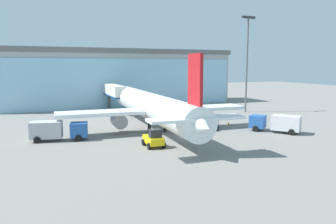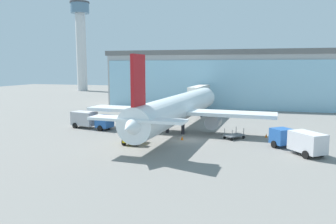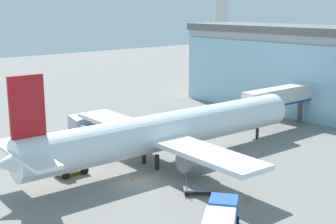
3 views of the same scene
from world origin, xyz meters
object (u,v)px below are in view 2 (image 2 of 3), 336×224
catering_truck (91,120)px  airplane (179,108)px  jet_bridge (200,92)px  safety_cone_wingtip (266,135)px  fuel_truck (298,140)px  safety_cone_nose (182,138)px  control_tower (81,38)px  baggage_cart (234,135)px  pushback_tug (133,136)px

catering_truck → airplane: bearing=20.0°
jet_bridge → safety_cone_wingtip: 27.64m
fuel_truck → safety_cone_nose: (-14.60, 2.75, -1.19)m
control_tower → safety_cone_wingtip: bearing=-45.4°
airplane → control_tower: bearing=42.1°
control_tower → catering_truck: control_tower is taller
fuel_truck → safety_cone_nose: size_ratio=12.96×
safety_cone_nose → safety_cone_wingtip: (11.11, 4.93, 0.00)m
jet_bridge → safety_cone_nose: jet_bridge is taller
catering_truck → baggage_cart: size_ratio=2.39×
fuel_truck → catering_truck: bearing=39.9°
pushback_tug → safety_cone_wingtip: 18.91m
airplane → pushback_tug: (-3.57, -10.20, -2.62)m
control_tower → fuel_truck: 115.00m
control_tower → baggage_cart: (69.56, -77.19, -21.36)m
catering_truck → pushback_tug: bearing=-25.2°
airplane → safety_cone_nose: 7.29m
control_tower → fuel_truck: control_tower is taller
pushback_tug → safety_cone_wingtip: (16.64, 8.95, -0.70)m
jet_bridge → fuel_truck: jet_bridge is taller
baggage_cart → pushback_tug: bearing=-22.1°
baggage_cart → pushback_tug: size_ratio=0.99×
catering_truck → safety_cone_wingtip: (27.44, 0.84, -1.19)m
airplane → fuel_truck: bearing=-115.8°
jet_bridge → airplane: 22.21m
airplane → baggage_cart: bearing=-109.4°
pushback_tug → safety_cone_wingtip: size_ratio=5.83×
safety_cone_nose → airplane: bearing=107.6°
catering_truck → baggage_cart: 23.18m
control_tower → safety_cone_nose: size_ratio=66.03×
fuel_truck → safety_cone_wingtip: fuel_truck is taller
control_tower → catering_truck: 91.16m
baggage_cart → safety_cone_wingtip: size_ratio=5.78×
control_tower → pushback_tug: 103.65m
catering_truck → control_tower: bearing=133.2°
airplane → catering_truck: airplane is taller
pushback_tug → fuel_truck: bearing=-86.1°
catering_truck → baggage_cart: catering_truck is taller
catering_truck → jet_bridge: bearing=72.9°
jet_bridge → safety_cone_wingtip: (14.08, -23.42, -4.20)m
pushback_tug → control_tower: bearing=34.6°
airplane → safety_cone_nose: size_ratio=70.91×
pushback_tug → catering_truck: bearing=53.4°
jet_bridge → pushback_tug: jet_bridge is taller
jet_bridge → baggage_cart: size_ratio=4.33×
fuel_truck → jet_bridge: bearing=-8.1°
airplane → fuel_truck: 18.94m
airplane → catering_truck: 14.67m
safety_cone_wingtip → fuel_truck: bearing=-65.6°
control_tower → airplane: (60.80, -73.67, -18.27)m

